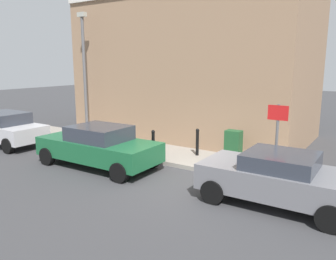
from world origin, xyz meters
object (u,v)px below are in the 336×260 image
lamppost (84,70)px  bollard_far_kerb (153,143)px  car_silver (4,128)px  utility_cabinet (233,148)px  car_green (98,146)px  street_sign (277,131)px  bollard_near_cabinet (197,141)px  car_grey (278,178)px

lamppost → bollard_far_kerb: bearing=-104.1°
car_silver → utility_cabinet: (2.63, -9.89, -0.08)m
car_green → lamppost: size_ratio=0.79×
car_green → car_silver: size_ratio=1.04×
car_green → street_sign: (1.65, -5.72, 0.90)m
bollard_near_cabinet → bollard_far_kerb: bearing=132.2°
car_silver → utility_cabinet: car_silver is taller
utility_cabinet → bollard_near_cabinet: utility_cabinet is taller
utility_cabinet → bollard_near_cabinet: size_ratio=1.11×
bollard_far_kerb → car_grey: bearing=-106.2°
car_silver → bollard_near_cabinet: size_ratio=4.20×
car_green → street_sign: bearing=-164.9°
bollard_near_cabinet → street_sign: bearing=-109.0°
car_silver → bollard_near_cabinet: (2.73, -8.40, -0.06)m
car_green → bollard_far_kerb: bearing=-127.1°
bollard_near_cabinet → lamppost: size_ratio=0.18×
car_silver → street_sign: size_ratio=1.90×
utility_cabinet → bollard_far_kerb: 2.94m
utility_cabinet → lamppost: 7.99m
bollard_near_cabinet → lamppost: bearing=89.4°
bollard_near_cabinet → utility_cabinet: bearing=-93.8°
street_sign → lamppost: size_ratio=0.40×
lamppost → car_grey: bearing=-105.1°
bollard_near_cabinet → lamppost: 6.59m
bollard_far_kerb → lamppost: size_ratio=0.18×
lamppost → utility_cabinet: bearing=-91.3°
car_grey → street_sign: 1.80m
bollard_near_cabinet → bollard_far_kerb: 1.69m
utility_cabinet → bollard_far_kerb: size_ratio=1.11×
car_green → car_silver: (0.05, 5.95, 0.00)m
car_grey → bollard_near_cabinet: (2.59, 3.76, -0.03)m
utility_cabinet → car_silver: bearing=104.9°
bollard_far_kerb → street_sign: (0.01, -4.52, 0.96)m
utility_cabinet → street_sign: 2.27m
car_grey → bollard_far_kerb: 5.22m
bollard_far_kerb → street_sign: street_sign is taller
car_green → bollard_far_kerb: (1.64, -1.20, -0.05)m
car_grey → utility_cabinet: bearing=-48.0°
car_silver → bollard_far_kerb: (1.59, -7.14, -0.06)m
car_green → lamppost: 5.25m
car_grey → car_green: (-0.19, 6.21, 0.02)m
bollard_near_cabinet → street_sign: 3.59m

